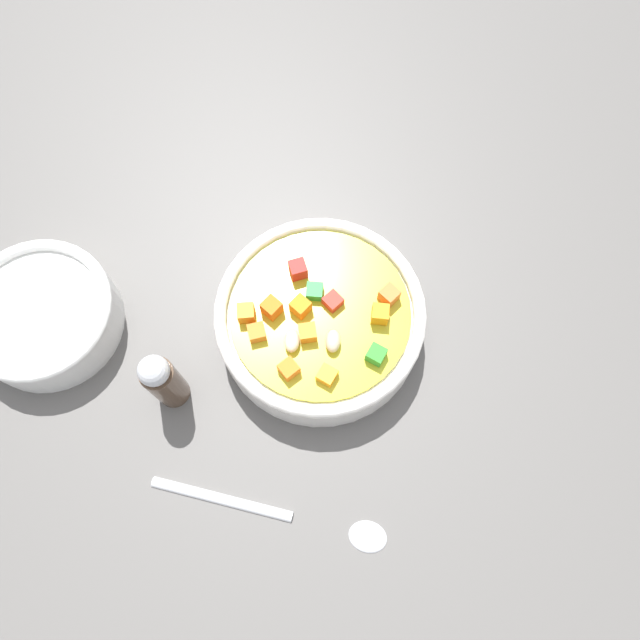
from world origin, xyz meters
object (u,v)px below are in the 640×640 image
(spoon, at_px, (280,514))
(pepper_shaker, at_px, (163,380))
(soup_bowl_main, at_px, (320,319))
(side_bowl_small, at_px, (43,315))

(spoon, height_order, pepper_shaker, pepper_shaker)
(soup_bowl_main, relative_size, pepper_shaker, 2.16)
(side_bowl_small, xyz_separation_m, pepper_shaker, (0.01, 0.13, 0.02))
(spoon, bearing_deg, pepper_shaker, 146.70)
(pepper_shaker, bearing_deg, soup_bowl_main, 140.94)
(side_bowl_small, bearing_deg, spoon, 78.05)
(soup_bowl_main, height_order, side_bowl_small, soup_bowl_main)
(spoon, xyz_separation_m, side_bowl_small, (-0.05, -0.26, 0.02))
(spoon, distance_m, side_bowl_small, 0.27)
(side_bowl_small, bearing_deg, soup_bowl_main, 115.02)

